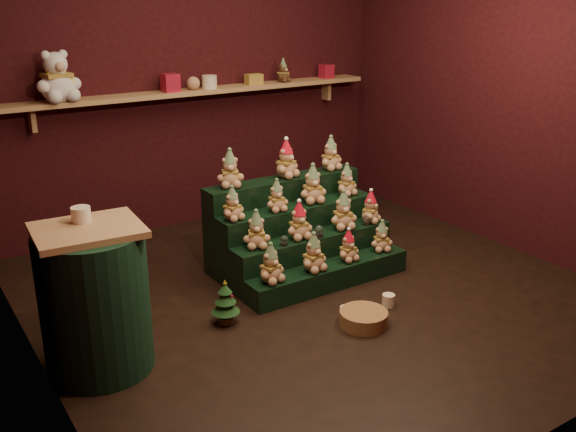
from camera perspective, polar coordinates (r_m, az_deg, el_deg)
ground at (r=4.93m, az=2.52°, el=-6.82°), size 4.00×4.00×0.00m
back_wall at (r=6.25m, az=-8.53°, el=12.04°), size 4.00×0.10×2.80m
left_wall at (r=3.71m, az=-23.99°, el=5.62°), size 0.10×4.00×2.80m
right_wall at (r=5.92m, az=19.38°, el=10.78°), size 0.10×4.00×2.80m
back_shelf at (r=6.11m, az=-7.77°, el=10.90°), size 3.60×0.26×0.24m
riser_tier_front at (r=5.00m, az=3.71°, el=-5.32°), size 1.40×0.22×0.18m
riser_tier_midfront at (r=5.13m, az=2.26°, el=-3.55°), size 1.40×0.22×0.36m
riser_tier_midback at (r=5.26m, az=0.88°, el=-1.87°), size 1.40×0.22×0.54m
riser_tier_back at (r=5.40m, az=-0.42°, el=-0.27°), size 1.40×0.22×0.72m
teddy_0 at (r=4.62m, az=-1.55°, el=-4.22°), size 0.25×0.23×0.29m
teddy_1 at (r=4.81m, az=2.28°, el=-3.25°), size 0.24×0.22×0.30m
teddy_2 at (r=5.01m, az=5.38°, el=-2.63°), size 0.19×0.18×0.25m
teddy_3 at (r=5.23m, az=8.32°, el=-1.77°), size 0.23×0.22×0.25m
teddy_4 at (r=4.76m, az=-2.83°, el=-1.20°), size 0.26×0.25×0.29m
teddy_5 at (r=4.93m, az=0.98°, el=-0.42°), size 0.22×0.20×0.29m
teddy_6 at (r=5.16m, az=4.93°, el=0.53°), size 0.26×0.25×0.31m
teddy_7 at (r=5.33m, az=7.34°, el=0.81°), size 0.25×0.25×0.27m
teddy_8 at (r=4.82m, az=-4.98°, el=1.11°), size 0.22×0.21×0.26m
teddy_9 at (r=5.01m, az=-1.01°, el=1.82°), size 0.19×0.18×0.25m
teddy_10 at (r=5.21m, az=2.21°, el=2.87°), size 0.26×0.24×0.31m
teddy_11 at (r=5.43m, az=5.23°, el=3.22°), size 0.21×0.20×0.27m
teddy_12 at (r=5.03m, az=-5.17°, el=4.22°), size 0.27×0.26×0.30m
teddy_13 at (r=5.27m, az=-0.16°, el=5.09°), size 0.28×0.26×0.31m
teddy_14 at (r=5.52m, az=3.81°, el=5.58°), size 0.22×0.20×0.29m
snow_globe_a at (r=4.83m, az=-0.35°, el=-2.18°), size 0.06×0.06×0.08m
snow_globe_b at (r=5.00m, az=2.76°, el=-1.35°), size 0.07×0.07×0.09m
snow_globe_c at (r=5.28m, az=7.02°, el=-0.36°), size 0.06×0.06×0.09m
side_table at (r=3.98m, az=-16.77°, el=-7.17°), size 0.64×0.64×0.91m
table_ornament at (r=3.88m, az=-17.93°, el=0.13°), size 0.11×0.11×0.09m
mini_christmas_tree at (r=4.45m, az=-5.58°, el=-7.63°), size 0.19×0.19×0.33m
mug_left at (r=4.56m, az=5.19°, el=-8.56°), size 0.09×0.09×0.09m
mug_right at (r=4.76m, az=8.92°, el=-7.43°), size 0.09×0.09×0.09m
wicker_basket at (r=4.49m, az=6.73°, el=-9.02°), size 0.36×0.36×0.10m
white_bear at (r=5.61m, az=-19.94°, el=12.14°), size 0.42×0.39×0.52m
brown_bear at (r=6.49m, az=-0.43°, el=12.78°), size 0.20×0.19×0.22m
gift_tin_red_a at (r=5.95m, az=-10.42°, el=11.57°), size 0.14×0.14×0.16m
gift_tin_cream at (r=6.11m, az=-7.00°, el=11.75°), size 0.14×0.14×0.12m
gift_tin_red_b at (r=6.81m, az=3.44°, el=12.72°), size 0.12×0.12×0.14m
shelf_plush_ball at (r=6.04m, az=-8.42°, el=11.60°), size 0.12×0.12×0.12m
scarf_gift_box at (r=6.34m, az=-3.06°, el=12.04°), size 0.16×0.10×0.10m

